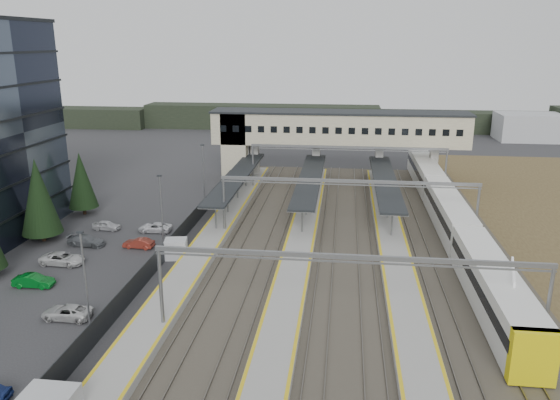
# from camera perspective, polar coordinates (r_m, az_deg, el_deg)

# --- Properties ---
(ground) EXTENTS (220.00, 220.00, 0.00)m
(ground) POSITION_cam_1_polar(r_m,az_deg,el_deg) (50.80, -6.99, -9.22)
(ground) COLOR #2B2B2D
(ground) RESTS_ON ground
(car_park) EXTENTS (10.35, 44.42, 1.26)m
(car_park) POSITION_cam_1_polar(r_m,az_deg,el_deg) (49.79, -25.25, -10.58)
(car_park) COLOR #B9B9BE
(car_park) RESTS_ON ground
(lampposts) EXTENTS (0.50, 53.25, 8.07)m
(lampposts) POSITION_cam_1_polar(r_m,az_deg,el_deg) (52.64, -15.34, -3.67)
(lampposts) COLOR slate
(lampposts) RESTS_ON ground
(fence) EXTENTS (0.08, 90.00, 2.00)m
(fence) POSITION_cam_1_polar(r_m,az_deg,el_deg) (56.56, -12.27, -5.66)
(fence) COLOR #26282B
(fence) RESTS_ON ground
(relay_cabin_far) EXTENTS (2.52, 2.22, 2.03)m
(relay_cabin_far) POSITION_cam_1_polar(r_m,az_deg,el_deg) (57.91, -10.82, -5.02)
(relay_cabin_far) COLOR #A9ABAF
(relay_cabin_far) RESTS_ON ground
(rail_corridor) EXTENTS (34.00, 90.00, 0.92)m
(rail_corridor) POSITION_cam_1_polar(r_m,az_deg,el_deg) (53.95, 4.03, -7.23)
(rail_corridor) COLOR #38312A
(rail_corridor) RESTS_ON ground
(canopies) EXTENTS (23.10, 30.00, 3.28)m
(canopies) POSITION_cam_1_polar(r_m,az_deg,el_deg) (73.77, 3.16, 2.25)
(canopies) COLOR black
(canopies) RESTS_ON ground
(footbridge) EXTENTS (40.40, 6.40, 11.20)m
(footbridge) POSITION_cam_1_polar(r_m,az_deg,el_deg) (87.62, 4.32, 7.15)
(footbridge) COLOR tan
(footbridge) RESTS_ON ground
(gantries) EXTENTS (28.40, 62.28, 7.17)m
(gantries) POSITION_cam_1_polar(r_m,az_deg,el_deg) (50.00, 7.09, -2.24)
(gantries) COLOR slate
(gantries) RESTS_ON ground
(train) EXTENTS (3.02, 63.11, 3.80)m
(train) POSITION_cam_1_polar(r_m,az_deg,el_deg) (67.62, 17.20, -1.33)
(train) COLOR silver
(train) RESTS_ON ground
(billboard) EXTENTS (1.46, 5.33, 4.54)m
(billboard) POSITION_cam_1_polar(r_m,az_deg,el_deg) (47.57, 23.03, -8.32)
(billboard) COLOR slate
(billboard) RESTS_ON ground
(treeline_far) EXTENTS (170.00, 19.00, 7.00)m
(treeline_far) POSITION_cam_1_polar(r_m,az_deg,el_deg) (138.56, 12.00, 8.12)
(treeline_far) COLOR black
(treeline_far) RESTS_ON ground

